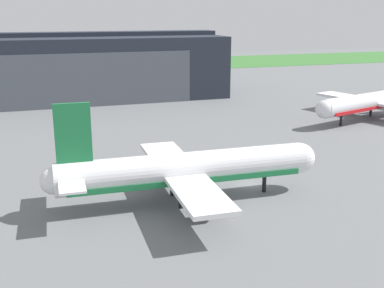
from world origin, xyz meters
name	(u,v)px	position (x,y,z in m)	size (l,w,h in m)	color
ground_plane	(251,185)	(0.00, 0.00, 0.00)	(440.00, 440.00, 0.00)	slate
grass_field_strip	(98,66)	(0.00, 164.97, 0.04)	(440.00, 56.00, 0.08)	#397132
maintenance_hangar	(40,68)	(-26.63, 83.24, 8.84)	(102.93, 33.07, 18.60)	#232833
airliner_far_right	(376,101)	(46.27, 31.26, 4.13)	(38.13, 32.16, 13.20)	silver
airliner_near_left	(187,170)	(-10.60, -2.71, 4.29)	(36.74, 28.77, 13.80)	white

